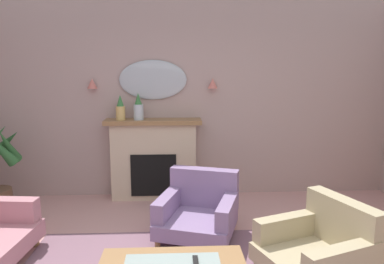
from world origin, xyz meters
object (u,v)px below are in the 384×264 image
(fireplace, at_px, (154,160))
(wall_sconce_right, at_px, (213,83))
(wall_sconce_left, at_px, (92,84))
(tv_remote, at_px, (196,262))
(mantel_vase_left, at_px, (138,108))
(wall_mirror, at_px, (153,80))
(armchair_by_coffee_table, at_px, (321,246))
(armchair_near_fireplace, at_px, (199,209))
(mantel_vase_right, at_px, (120,109))

(fireplace, xyz_separation_m, wall_sconce_right, (0.85, 0.09, 1.09))
(fireplace, relative_size, wall_sconce_left, 9.71)
(wall_sconce_right, height_order, tv_remote, wall_sconce_right)
(mantel_vase_left, bearing_deg, wall_mirror, 40.36)
(armchair_by_coffee_table, bearing_deg, tv_remote, -157.64)
(wall_sconce_right, xyz_separation_m, armchair_near_fireplace, (-0.28, -1.32, -1.35))
(wall_mirror, bearing_deg, armchair_by_coffee_table, -55.12)
(tv_remote, height_order, armchair_near_fireplace, armchair_near_fireplace)
(wall_mirror, relative_size, tv_remote, 6.00)
(armchair_by_coffee_table, relative_size, armchair_near_fireplace, 1.02)
(wall_sconce_left, bearing_deg, armchair_by_coffee_table, -42.49)
(mantel_vase_right, height_order, mantel_vase_left, mantel_vase_left)
(wall_sconce_right, relative_size, tv_remote, 0.88)
(wall_sconce_right, bearing_deg, armchair_near_fireplace, -101.85)
(mantel_vase_left, relative_size, wall_sconce_right, 2.69)
(mantel_vase_right, bearing_deg, wall_sconce_left, 163.30)
(mantel_vase_right, height_order, wall_mirror, wall_mirror)
(wall_mirror, relative_size, wall_sconce_right, 6.86)
(mantel_vase_right, distance_m, wall_sconce_left, 0.54)
(wall_sconce_right, bearing_deg, fireplace, -173.84)
(mantel_vase_right, xyz_separation_m, mantel_vase_left, (0.25, 0.00, 0.01))
(fireplace, relative_size, wall_sconce_right, 9.71)
(mantel_vase_right, xyz_separation_m, wall_sconce_right, (1.30, 0.12, 0.35))
(wall_mirror, distance_m, armchair_by_coffee_table, 3.13)
(fireplace, bearing_deg, armchair_by_coffee_table, -53.39)
(tv_remote, xyz_separation_m, armchair_near_fireplace, (0.12, 1.39, -0.15))
(armchair_by_coffee_table, distance_m, armchair_near_fireplace, 1.38)
(mantel_vase_left, height_order, tv_remote, mantel_vase_left)
(mantel_vase_right, relative_size, mantel_vase_left, 0.93)
(fireplace, xyz_separation_m, wall_mirror, (0.00, 0.14, 1.14))
(wall_mirror, distance_m, wall_sconce_left, 0.85)
(fireplace, distance_m, armchair_near_fireplace, 1.38)
(mantel_vase_right, height_order, armchair_by_coffee_table, mantel_vase_right)
(fireplace, xyz_separation_m, wall_sconce_left, (-0.85, 0.09, 1.09))
(fireplace, distance_m, tv_remote, 2.66)
(wall_mirror, height_order, wall_sconce_left, wall_mirror)
(fireplace, xyz_separation_m, armchair_by_coffee_table, (1.60, -2.15, -0.27))
(mantel_vase_left, bearing_deg, armchair_near_fireplace, -57.22)
(armchair_by_coffee_table, bearing_deg, mantel_vase_right, 133.98)
(wall_mirror, bearing_deg, mantel_vase_right, -159.30)
(mantel_vase_left, xyz_separation_m, wall_sconce_right, (1.05, 0.12, 0.34))
(mantel_vase_right, bearing_deg, mantel_vase_left, 0.00)
(mantel_vase_left, distance_m, wall_sconce_left, 0.74)
(fireplace, distance_m, wall_sconce_right, 1.38)
(mantel_vase_right, bearing_deg, tv_remote, -70.79)
(mantel_vase_left, height_order, armchair_near_fireplace, mantel_vase_left)
(mantel_vase_right, height_order, wall_sconce_right, wall_sconce_right)
(mantel_vase_right, xyz_separation_m, armchair_by_coffee_table, (2.05, -2.12, -1.01))
(wall_mirror, height_order, armchair_near_fireplace, wall_mirror)
(tv_remote, relative_size, armchair_near_fireplace, 0.16)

